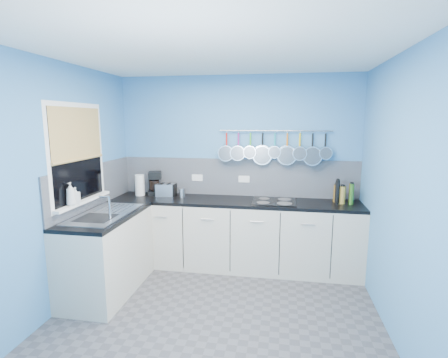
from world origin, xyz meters
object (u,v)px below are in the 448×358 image
(soap_bottle_b, at_px, (76,195))
(toaster, at_px, (166,190))
(soap_bottle_a, at_px, (71,194))
(paper_towel, at_px, (140,185))
(canister, at_px, (182,193))
(hob, at_px, (274,201))
(coffee_maker, at_px, (155,183))

(soap_bottle_b, distance_m, toaster, 1.30)
(soap_bottle_a, distance_m, paper_towel, 1.23)
(paper_towel, relative_size, canister, 2.41)
(canister, bearing_deg, toaster, 171.23)
(paper_towel, distance_m, hob, 1.82)
(soap_bottle_b, bearing_deg, toaster, 62.88)
(soap_bottle_b, distance_m, coffee_maker, 1.27)
(coffee_maker, bearing_deg, canister, -29.74)
(paper_towel, xyz_separation_m, coffee_maker, (0.18, 0.08, 0.02))
(toaster, xyz_separation_m, hob, (1.46, -0.10, -0.08))
(soap_bottle_a, distance_m, canister, 1.46)
(paper_towel, distance_m, toaster, 0.36)
(coffee_maker, bearing_deg, soap_bottle_b, -126.44)
(paper_towel, bearing_deg, soap_bottle_b, -101.53)
(coffee_maker, bearing_deg, paper_towel, -173.45)
(soap_bottle_a, height_order, coffee_maker, soap_bottle_a)
(coffee_maker, height_order, canister, coffee_maker)
(soap_bottle_b, height_order, canister, soap_bottle_b)
(paper_towel, distance_m, canister, 0.60)
(soap_bottle_a, relative_size, canister, 2.03)
(hob, bearing_deg, toaster, 176.03)
(soap_bottle_a, height_order, hob, soap_bottle_a)
(soap_bottle_a, bearing_deg, hob, 28.83)
(soap_bottle_a, relative_size, coffee_maker, 0.75)
(soap_bottle_a, xyz_separation_m, coffee_maker, (0.41, 1.28, -0.11))
(paper_towel, distance_m, coffee_maker, 0.20)
(soap_bottle_b, bearing_deg, canister, 53.51)
(soap_bottle_a, height_order, soap_bottle_b, soap_bottle_a)
(coffee_maker, bearing_deg, soap_bottle_a, -125.30)
(canister, relative_size, hob, 0.22)
(canister, bearing_deg, hob, -3.05)
(coffee_maker, distance_m, toaster, 0.20)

